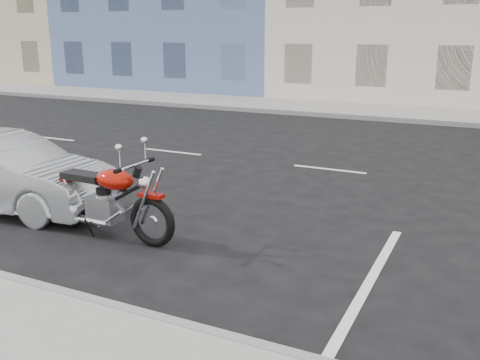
# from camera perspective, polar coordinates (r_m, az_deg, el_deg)

# --- Properties ---
(ground) EXTENTS (120.00, 120.00, 0.00)m
(ground) POSITION_cam_1_polar(r_m,az_deg,el_deg) (11.33, 19.24, -0.02)
(ground) COLOR black
(ground) RESTS_ON ground
(sidewalk_far) EXTENTS (80.00, 3.40, 0.15)m
(sidewalk_far) POSITION_cam_1_polar(r_m,az_deg,el_deg) (20.73, 8.50, 7.62)
(sidewalk_far) COLOR gray
(sidewalk_far) RESTS_ON ground
(curb_far) EXTENTS (80.00, 0.12, 0.16)m
(curb_far) POSITION_cam_1_polar(r_m,az_deg,el_deg) (19.13, 6.94, 7.04)
(curb_far) COLOR gray
(curb_far) RESTS_ON ground
(motorcycle) EXTENTS (2.30, 0.76, 1.15)m
(motorcycle) POSITION_cam_1_polar(r_m,az_deg,el_deg) (7.36, -9.21, -3.25)
(motorcycle) COLOR black
(motorcycle) RESTS_ON ground
(sedan_silver) EXTENTS (3.91, 1.73, 1.25)m
(sedan_silver) POSITION_cam_1_polar(r_m,az_deg,el_deg) (9.63, -23.90, 0.70)
(sedan_silver) COLOR #9DA1A5
(sedan_silver) RESTS_ON ground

